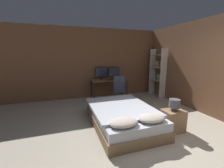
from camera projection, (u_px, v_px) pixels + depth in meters
The scene contains 13 objects.
ground_plane at pixel (167, 151), 2.68m from camera, with size 20.00×20.00×0.00m, color #B2A893.
wall_back at pixel (105, 63), 6.06m from camera, with size 12.00×0.06×2.70m.
wall_side_right at pixel (197, 66), 4.50m from camera, with size 0.06×12.00×2.70m.
bed at pixel (122, 116), 3.61m from camera, with size 1.40×2.09×0.54m.
nightstand at pixel (173, 121), 3.35m from camera, with size 0.46×0.35×0.49m.
bedside_lamp at pixel (174, 104), 3.27m from camera, with size 0.23×0.23×0.25m.
desk at pixel (109, 82), 5.88m from camera, with size 1.43×0.58×0.73m.
monitor_left at pixel (101, 73), 5.91m from camera, with size 0.46×0.16×0.46m.
monitor_right at pixel (114, 72), 6.07m from camera, with size 0.46×0.16×0.46m.
keyboard at pixel (111, 80), 5.69m from camera, with size 0.38×0.13×0.02m.
computer_mouse at pixel (117, 79), 5.78m from camera, with size 0.07×0.05×0.04m.
office_chair at pixel (118, 92), 5.33m from camera, with size 0.52×0.52×0.98m.
bookshelf at pixel (159, 71), 5.98m from camera, with size 0.28×0.75×1.91m.
Camera 1 is at (-1.71, -1.95, 1.71)m, focal length 24.00 mm.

